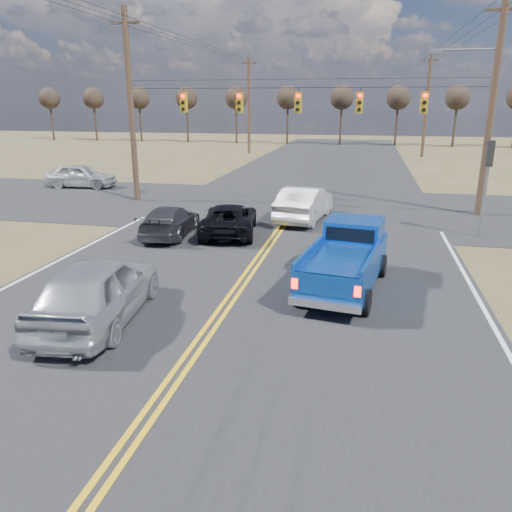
% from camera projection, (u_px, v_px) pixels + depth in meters
% --- Properties ---
extents(ground, '(160.00, 160.00, 0.00)m').
position_uv_depth(ground, '(166.00, 393.00, 9.52)').
color(ground, brown).
rests_on(ground, ground).
extents(road_main, '(14.00, 120.00, 0.02)m').
position_uv_depth(road_main, '(266.00, 249.00, 18.86)').
color(road_main, '#28282B').
rests_on(road_main, ground).
extents(road_cross, '(120.00, 12.00, 0.02)m').
position_uv_depth(road_cross, '(296.00, 207.00, 26.33)').
color(road_cross, '#28282B').
rests_on(road_cross, ground).
extents(signal_gantry, '(19.60, 4.83, 10.00)m').
position_uv_depth(signal_gantry, '(307.00, 108.00, 24.54)').
color(signal_gantry, '#473323').
rests_on(signal_gantry, ground).
extents(utility_poles, '(19.60, 58.32, 10.00)m').
position_uv_depth(utility_poles, '(295.00, 104.00, 23.85)').
color(utility_poles, '#473323').
rests_on(utility_poles, ground).
extents(treeline, '(87.00, 117.80, 7.40)m').
position_uv_depth(treeline, '(316.00, 96.00, 33.02)').
color(treeline, '#33261C').
rests_on(treeline, ground).
extents(pickup_truck, '(2.58, 5.20, 1.87)m').
position_uv_depth(pickup_truck, '(346.00, 259.00, 14.62)').
color(pickup_truck, black).
rests_on(pickup_truck, ground).
extents(silver_suv, '(2.56, 5.14, 1.68)m').
position_uv_depth(silver_suv, '(98.00, 290.00, 12.41)').
color(silver_suv, '#A2A5AA').
rests_on(silver_suv, ground).
extents(black_suv, '(2.87, 4.89, 1.28)m').
position_uv_depth(black_suv, '(229.00, 219.00, 20.86)').
color(black_suv, black).
rests_on(black_suv, ground).
extents(white_car_queue, '(2.33, 5.04, 1.60)m').
position_uv_depth(white_car_queue, '(305.00, 203.00, 23.25)').
color(white_car_queue, silver).
rests_on(white_car_queue, ground).
extents(dgrey_car_queue, '(2.07, 4.37, 1.23)m').
position_uv_depth(dgrey_car_queue, '(170.00, 221.00, 20.62)').
color(dgrey_car_queue, '#333237').
rests_on(dgrey_car_queue, ground).
extents(cross_car_west, '(2.00, 4.54, 1.52)m').
position_uv_depth(cross_car_west, '(81.00, 176.00, 32.27)').
color(cross_car_west, silver).
rests_on(cross_car_west, ground).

